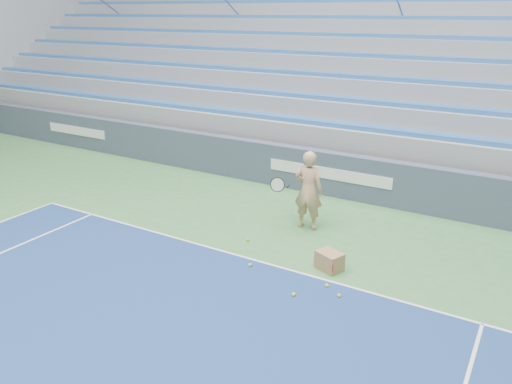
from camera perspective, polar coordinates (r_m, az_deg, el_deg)
sponsor_barrier at (r=12.52m, az=8.52°, el=2.09°), size 30.00×0.32×1.10m
bleachers at (r=17.48m, az=16.25°, el=12.70°), size 31.00×9.15×7.30m
tennis_player at (r=10.41m, az=5.99°, el=0.20°), size 0.93×0.84×1.69m
ball_box at (r=9.06m, az=8.39°, el=-7.79°), size 0.54×0.48×0.34m
tennis_ball_0 at (r=8.27m, az=4.34°, el=-11.61°), size 0.07×0.07×0.07m
tennis_ball_1 at (r=10.06m, az=-0.94°, el=-5.46°), size 0.07×0.07×0.07m
tennis_ball_2 at (r=8.57m, az=8.10°, el=-10.55°), size 0.07×0.07×0.07m
tennis_ball_3 at (r=9.11m, az=-0.68°, el=-8.35°), size 0.07×0.07×0.07m
tennis_ball_4 at (r=8.33m, az=9.48°, el=-11.60°), size 0.07×0.07×0.07m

